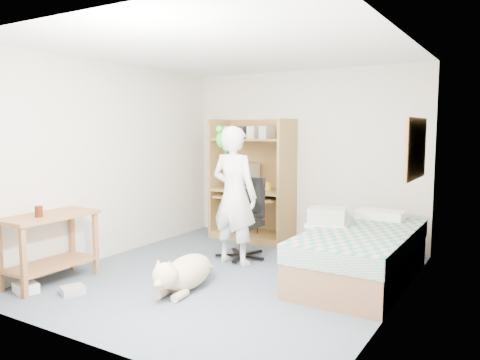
{
  "coord_description": "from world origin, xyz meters",
  "views": [
    {
      "loc": [
        2.76,
        -4.34,
        1.66
      ],
      "look_at": [
        -0.12,
        0.4,
        1.05
      ],
      "focal_mm": 35.0,
      "sensor_mm": 36.0,
      "label": 1
    }
  ],
  "objects": [
    {
      "name": "pencil_cup",
      "position": [
        -0.4,
        1.65,
        0.82
      ],
      "size": [
        0.08,
        0.08,
        0.12
      ],
      "primitive_type": "cylinder",
      "color": "gold",
      "rests_on": "computer_hutch"
    },
    {
      "name": "corkboard",
      "position": [
        1.77,
        0.9,
        1.45
      ],
      "size": [
        0.04,
        0.94,
        0.66
      ],
      "color": "#9F7D47",
      "rests_on": "wall_right"
    },
    {
      "name": "drink_glass",
      "position": [
        -1.5,
        -1.35,
        0.81
      ],
      "size": [
        0.08,
        0.08,
        0.12
      ],
      "primitive_type": "cylinder",
      "color": "#41170A",
      "rests_on": "side_desk"
    },
    {
      "name": "ceiling",
      "position": [
        0.0,
        0.0,
        2.5
      ],
      "size": [
        3.6,
        4.0,
        0.02
      ],
      "primitive_type": "cube",
      "color": "white",
      "rests_on": "wall_back"
    },
    {
      "name": "office_chair",
      "position": [
        -0.28,
        0.75,
        0.36
      ],
      "size": [
        0.57,
        0.57,
        1.02
      ],
      "rotation": [
        0.0,
        0.0,
        -0.06
      ],
      "color": "black",
      "rests_on": "floor"
    },
    {
      "name": "floor_box_b",
      "position": [
        -1.05,
        -1.32,
        0.04
      ],
      "size": [
        0.25,
        0.27,
        0.08
      ],
      "primitive_type": "cube",
      "rotation": [
        0.0,
        0.0,
        -0.39
      ],
      "color": "#A6A5A1",
      "rests_on": "floor"
    },
    {
      "name": "printer",
      "position": [
        0.85,
        0.75,
        0.66
      ],
      "size": [
        0.48,
        0.4,
        0.18
      ],
      "primitive_type": "cube",
      "rotation": [
        0.0,
        0.0,
        0.21
      ],
      "color": "#AAAAA5",
      "rests_on": "printer_cart"
    },
    {
      "name": "side_desk",
      "position": [
        -1.55,
        -1.2,
        0.49
      ],
      "size": [
        0.5,
        1.0,
        0.75
      ],
      "color": "brown",
      "rests_on": "floor"
    },
    {
      "name": "wall_left",
      "position": [
        -1.8,
        0.0,
        1.25
      ],
      "size": [
        0.02,
        4.0,
        2.5
      ],
      "primitive_type": "cube",
      "color": "beige",
      "rests_on": "floor"
    },
    {
      "name": "dog",
      "position": [
        -0.16,
        -0.64,
        0.19
      ],
      "size": [
        0.46,
        1.13,
        0.42
      ],
      "rotation": [
        0.0,
        0.0,
        0.13
      ],
      "color": "tan",
      "rests_on": "floor"
    },
    {
      "name": "floor",
      "position": [
        0.0,
        0.0,
        0.0
      ],
      "size": [
        4.0,
        4.0,
        0.0
      ],
      "primitive_type": "plane",
      "color": "#414C59",
      "rests_on": "ground"
    },
    {
      "name": "computer_hutch",
      "position": [
        -0.7,
        1.74,
        0.82
      ],
      "size": [
        1.2,
        0.63,
        1.8
      ],
      "color": "brown",
      "rests_on": "floor"
    },
    {
      "name": "parrot",
      "position": [
        -0.43,
        0.46,
        1.55
      ],
      "size": [
        0.12,
        0.22,
        0.34
      ],
      "rotation": [
        0.0,
        0.0,
        -0.06
      ],
      "color": "#15941A",
      "rests_on": "person"
    },
    {
      "name": "keyboard",
      "position": [
        -0.68,
        1.58,
        0.67
      ],
      "size": [
        0.47,
        0.22,
        0.03
      ],
      "primitive_type": "cube",
      "rotation": [
        0.0,
        0.0,
        -0.13
      ],
      "color": "beige",
      "rests_on": "computer_hutch"
    },
    {
      "name": "floor_box_a",
      "position": [
        -1.5,
        -1.54,
        0.05
      ],
      "size": [
        0.3,
        0.27,
        0.1
      ],
      "primitive_type": "cube",
      "rotation": [
        0.0,
        0.0,
        -0.3
      ],
      "color": "white",
      "rests_on": "floor"
    },
    {
      "name": "bed",
      "position": [
        1.3,
        0.62,
        0.29
      ],
      "size": [
        1.02,
        2.02,
        0.66
      ],
      "color": "brown",
      "rests_on": "floor"
    },
    {
      "name": "crt_monitor",
      "position": [
        -0.9,
        1.75,
        0.95
      ],
      "size": [
        0.42,
        0.44,
        0.36
      ],
      "rotation": [
        0.0,
        0.0,
        -0.11
      ],
      "color": "beige",
      "rests_on": "computer_hutch"
    },
    {
      "name": "wall_right",
      "position": [
        1.8,
        0.0,
        1.25
      ],
      "size": [
        0.02,
        4.0,
        2.5
      ],
      "primitive_type": "cube",
      "color": "beige",
      "rests_on": "floor"
    },
    {
      "name": "wall_back",
      "position": [
        0.0,
        2.0,
        1.25
      ],
      "size": [
        3.6,
        0.02,
        2.5
      ],
      "primitive_type": "cube",
      "color": "beige",
      "rests_on": "floor"
    },
    {
      "name": "person",
      "position": [
        -0.23,
        0.44,
        0.85
      ],
      "size": [
        0.64,
        0.44,
        1.69
      ],
      "primitive_type": "imported",
      "rotation": [
        0.0,
        0.0,
        3.08
      ],
      "color": "silver",
      "rests_on": "floor"
    },
    {
      "name": "printer_cart",
      "position": [
        0.85,
        0.75,
        0.38
      ],
      "size": [
        0.54,
        0.47,
        0.57
      ],
      "rotation": [
        0.0,
        0.0,
        0.21
      ],
      "color": "silver",
      "rests_on": "floor"
    }
  ]
}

